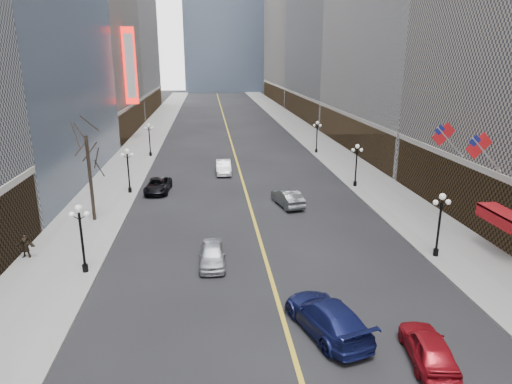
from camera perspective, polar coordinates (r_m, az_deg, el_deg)
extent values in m
cube|color=gray|center=(71.19, 8.53, 5.55)|extent=(6.00, 230.00, 0.15)
cube|color=gray|center=(69.74, -14.45, 4.98)|extent=(6.00, 230.00, 0.15)
cube|color=gold|center=(78.90, -3.26, 6.72)|extent=(0.25, 200.00, 0.02)
cube|color=#46392E|center=(70.11, 12.53, 7.26)|extent=(2.80, 35.00, 5.00)
cube|color=gray|center=(109.51, 12.87, 21.69)|extent=(26.00, 40.00, 48.00)
cube|color=#46392E|center=(106.54, 6.10, 10.61)|extent=(2.80, 39.00, 5.00)
cube|color=#46392E|center=(148.71, 2.62, 12.34)|extent=(2.80, 45.00, 5.00)
cube|color=#46392E|center=(86.62, -15.92, 8.73)|extent=(2.80, 29.00, 5.00)
cube|color=#46392E|center=(120.07, -13.26, 10.93)|extent=(2.80, 37.00, 5.00)
cylinder|color=black|center=(34.26, 21.56, -7.02)|extent=(0.36, 0.36, 0.50)
cylinder|color=black|center=(33.64, 21.87, -4.27)|extent=(0.16, 0.16, 4.00)
sphere|color=white|center=(32.94, 22.29, -0.53)|extent=(0.44, 0.44, 0.44)
sphere|color=white|center=(32.84, 21.52, -1.22)|extent=(0.36, 0.36, 0.36)
sphere|color=white|center=(33.26, 22.90, -1.16)|extent=(0.36, 0.36, 0.36)
cylinder|color=black|center=(49.94, 12.27, 1.04)|extent=(0.36, 0.36, 0.50)
cylinder|color=black|center=(49.51, 12.40, 2.99)|extent=(0.16, 0.16, 4.00)
sphere|color=white|center=(49.04, 12.56, 5.60)|extent=(0.44, 0.44, 0.44)
sphere|color=white|center=(48.97, 12.03, 5.14)|extent=(0.36, 0.36, 0.36)
sphere|color=white|center=(49.26, 13.03, 5.15)|extent=(0.36, 0.36, 0.36)
cylinder|color=black|center=(66.80, 7.55, 5.15)|extent=(0.36, 0.36, 0.50)
cylinder|color=black|center=(66.48, 7.60, 6.63)|extent=(0.16, 0.16, 4.00)
sphere|color=white|center=(66.13, 7.68, 8.59)|extent=(0.44, 0.44, 0.44)
sphere|color=white|center=(66.08, 7.28, 8.25)|extent=(0.36, 0.36, 0.36)
sphere|color=white|center=(66.29, 8.05, 8.25)|extent=(0.36, 0.36, 0.36)
cylinder|color=black|center=(31.64, -20.56, -8.88)|extent=(0.36, 0.36, 0.50)
cylinder|color=black|center=(30.96, -20.89, -5.95)|extent=(0.16, 0.16, 4.00)
sphere|color=white|center=(30.20, -21.33, -1.90)|extent=(0.44, 0.44, 0.44)
sphere|color=white|center=(30.44, -22.07, -2.63)|extent=(0.36, 0.36, 0.36)
sphere|color=white|center=(30.20, -20.43, -2.60)|extent=(0.36, 0.36, 0.36)
cylinder|color=black|center=(48.17, -15.48, 0.24)|extent=(0.36, 0.36, 0.50)
cylinder|color=black|center=(47.73, -15.64, 2.26)|extent=(0.16, 0.16, 4.00)
sphere|color=white|center=(47.24, -15.85, 4.96)|extent=(0.44, 0.44, 0.44)
sphere|color=white|center=(47.40, -16.35, 4.47)|extent=(0.36, 0.36, 0.36)
sphere|color=white|center=(47.25, -15.28, 4.51)|extent=(0.36, 0.36, 0.36)
cylinder|color=black|center=(65.49, -13.05, 4.64)|extent=(0.36, 0.36, 0.50)
cylinder|color=black|center=(65.16, -13.15, 6.14)|extent=(0.16, 0.16, 4.00)
sphere|color=white|center=(64.81, -13.28, 8.14)|extent=(0.44, 0.44, 0.44)
sphere|color=white|center=(64.92, -13.65, 7.77)|extent=(0.36, 0.36, 0.36)
sphere|color=white|center=(64.81, -12.86, 7.81)|extent=(0.36, 0.36, 0.36)
cylinder|color=#B2B2B7|center=(36.09, 26.86, 4.19)|extent=(2.49, 0.12, 2.49)
cube|color=red|center=(35.63, 26.10, 5.22)|extent=(1.94, 0.04, 1.94)
cube|color=navy|center=(35.39, 25.69, 5.79)|extent=(0.88, 0.06, 0.88)
cylinder|color=#B2B2B7|center=(40.30, 23.11, 5.77)|extent=(2.49, 0.12, 2.49)
cube|color=red|center=(39.89, 22.39, 6.70)|extent=(1.94, 0.04, 1.94)
cube|color=navy|center=(39.67, 22.00, 7.21)|extent=(0.88, 0.06, 0.88)
cube|color=maroon|center=(35.61, 28.48, -2.20)|extent=(1.40, 4.00, 0.15)
cube|color=maroon|center=(35.37, 27.52, -2.87)|extent=(0.10, 4.00, 0.90)
cube|color=red|center=(78.64, -15.47, 14.92)|extent=(2.00, 0.50, 12.00)
cube|color=white|center=(78.63, -15.44, 14.93)|extent=(1.40, 0.55, 10.00)
cylinder|color=#2D231C|center=(40.11, -20.00, 1.58)|extent=(0.28, 0.28, 7.20)
imported|color=silver|center=(30.89, -5.49, -7.77)|extent=(1.82, 4.37, 1.48)
imported|color=silver|center=(54.62, -4.09, 3.14)|extent=(1.70, 4.87, 1.60)
imported|color=black|center=(48.01, -12.15, 0.80)|extent=(2.66, 5.21, 1.41)
imported|color=#161C53|center=(24.05, 8.86, -15.13)|extent=(4.04, 6.39, 1.72)
imported|color=maroon|center=(23.25, 20.72, -17.66)|extent=(2.34, 4.58, 1.49)
imported|color=#505558|center=(42.71, 3.96, -0.70)|extent=(2.65, 5.04, 1.58)
imported|color=black|center=(35.21, -26.89, -6.05)|extent=(1.57, 0.65, 1.64)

